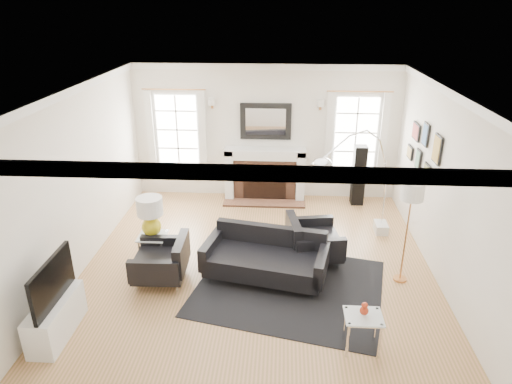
# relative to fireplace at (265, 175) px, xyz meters

# --- Properties ---
(floor) EXTENTS (6.00, 6.00, 0.00)m
(floor) POSITION_rel_fireplace_xyz_m (0.00, -2.79, -0.54)
(floor) COLOR olive
(floor) RESTS_ON ground
(back_wall) EXTENTS (5.50, 0.04, 2.80)m
(back_wall) POSITION_rel_fireplace_xyz_m (0.00, 0.21, 0.86)
(back_wall) COLOR silver
(back_wall) RESTS_ON floor
(front_wall) EXTENTS (5.50, 0.04, 2.80)m
(front_wall) POSITION_rel_fireplace_xyz_m (0.00, -5.79, 0.86)
(front_wall) COLOR silver
(front_wall) RESTS_ON floor
(left_wall) EXTENTS (0.04, 6.00, 2.80)m
(left_wall) POSITION_rel_fireplace_xyz_m (-2.75, -2.79, 0.86)
(left_wall) COLOR silver
(left_wall) RESTS_ON floor
(right_wall) EXTENTS (0.04, 6.00, 2.80)m
(right_wall) POSITION_rel_fireplace_xyz_m (2.75, -2.79, 0.86)
(right_wall) COLOR silver
(right_wall) RESTS_ON floor
(ceiling) EXTENTS (5.50, 6.00, 0.02)m
(ceiling) POSITION_rel_fireplace_xyz_m (0.00, -2.79, 2.26)
(ceiling) COLOR white
(ceiling) RESTS_ON back_wall
(crown_molding) EXTENTS (5.50, 6.00, 0.12)m
(crown_molding) POSITION_rel_fireplace_xyz_m (0.00, -2.79, 2.20)
(crown_molding) COLOR white
(crown_molding) RESTS_ON back_wall
(fireplace) EXTENTS (1.70, 0.69, 1.11)m
(fireplace) POSITION_rel_fireplace_xyz_m (0.00, 0.00, 0.00)
(fireplace) COLOR white
(fireplace) RESTS_ON floor
(mantel_mirror) EXTENTS (1.05, 0.07, 0.75)m
(mantel_mirror) POSITION_rel_fireplace_xyz_m (0.00, 0.16, 1.11)
(mantel_mirror) COLOR black
(mantel_mirror) RESTS_ON back_wall
(window_left) EXTENTS (1.24, 0.15, 1.62)m
(window_left) POSITION_rel_fireplace_xyz_m (-1.85, 0.16, 0.92)
(window_left) COLOR white
(window_left) RESTS_ON back_wall
(window_right) EXTENTS (1.24, 0.15, 1.62)m
(window_right) POSITION_rel_fireplace_xyz_m (1.85, 0.16, 0.92)
(window_right) COLOR white
(window_right) RESTS_ON back_wall
(gallery_wall) EXTENTS (0.04, 1.73, 1.29)m
(gallery_wall) POSITION_rel_fireplace_xyz_m (2.72, -1.50, 0.99)
(gallery_wall) COLOR black
(gallery_wall) RESTS_ON right_wall
(tv_unit) EXTENTS (0.35, 1.00, 1.09)m
(tv_unit) POSITION_rel_fireplace_xyz_m (-2.44, -4.49, -0.21)
(tv_unit) COLOR white
(tv_unit) RESTS_ON floor
(area_rug) EXTENTS (3.09, 2.75, 0.01)m
(area_rug) POSITION_rel_fireplace_xyz_m (0.50, -3.29, -0.54)
(area_rug) COLOR black
(area_rug) RESTS_ON floor
(sofa) EXTENTS (1.98, 1.20, 0.60)m
(sofa) POSITION_rel_fireplace_xyz_m (0.15, -3.00, -0.21)
(sofa) COLOR black
(sofa) RESTS_ON floor
(armchair_left) EXTENTS (0.80, 0.88, 0.58)m
(armchair_left) POSITION_rel_fireplace_xyz_m (-1.39, -3.19, -0.22)
(armchair_left) COLOR black
(armchair_left) RESTS_ON floor
(armchair_right) EXTENTS (0.95, 1.03, 0.61)m
(armchair_right) POSITION_rel_fireplace_xyz_m (0.86, -2.46, -0.20)
(armchair_right) COLOR black
(armchair_right) RESTS_ON floor
(coffee_table) EXTENTS (0.92, 0.92, 0.41)m
(coffee_table) POSITION_rel_fireplace_xyz_m (0.13, -2.69, -0.17)
(coffee_table) COLOR silver
(coffee_table) RESTS_ON floor
(side_table_left) EXTENTS (0.44, 0.44, 0.48)m
(side_table_left) POSITION_rel_fireplace_xyz_m (-1.69, -2.68, -0.16)
(side_table_left) COLOR silver
(side_table_left) RESTS_ON floor
(nesting_table) EXTENTS (0.45, 0.38, 0.50)m
(nesting_table) POSITION_rel_fireplace_xyz_m (1.37, -4.53, -0.16)
(nesting_table) COLOR silver
(nesting_table) RESTS_ON floor
(gourd_lamp) EXTENTS (0.41, 0.41, 0.66)m
(gourd_lamp) POSITION_rel_fireplace_xyz_m (-1.69, -2.68, 0.32)
(gourd_lamp) COLOR gold
(gourd_lamp) RESTS_ON side_table_left
(orange_vase) EXTENTS (0.11, 0.11, 0.17)m
(orange_vase) POSITION_rel_fireplace_xyz_m (1.37, -4.53, 0.05)
(orange_vase) COLOR #B03016
(orange_vase) RESTS_ON nesting_table
(arc_floor_lamp) EXTENTS (1.50, 1.39, 2.13)m
(arc_floor_lamp) POSITION_rel_fireplace_xyz_m (1.58, -1.94, 0.61)
(arc_floor_lamp) COLOR silver
(arc_floor_lamp) RESTS_ON floor
(stick_floor_lamp) EXTENTS (0.33, 0.33, 1.61)m
(stick_floor_lamp) POSITION_rel_fireplace_xyz_m (2.20, -2.98, 0.85)
(stick_floor_lamp) COLOR #BE7C42
(stick_floor_lamp) RESTS_ON floor
(speaker_tower) EXTENTS (0.26, 0.26, 1.26)m
(speaker_tower) POSITION_rel_fireplace_xyz_m (1.93, -0.14, 0.09)
(speaker_tower) COLOR black
(speaker_tower) RESTS_ON floor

